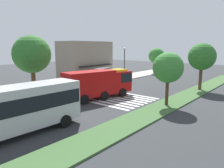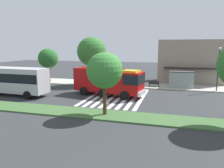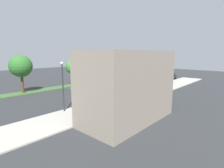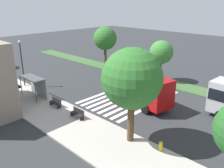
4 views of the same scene
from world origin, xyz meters
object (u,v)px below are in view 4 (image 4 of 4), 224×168
object	(u,v)px
bus_stop_shelter	(35,83)
sidewalk_tree_west	(132,79)
bench_near_shelter	(56,102)
street_lamp	(22,59)
bench_west_of_shelter	(78,113)
median_tree_west	(105,39)
fire_truck	(135,84)
median_tree_far_west	(161,52)
fire_hydrant	(161,146)

from	to	relation	value
bus_stop_shelter	sidewalk_tree_west	world-z (taller)	sidewalk_tree_west
bench_near_shelter	street_lamp	bearing A→B (deg)	-5.82
bench_west_of_shelter	sidewalk_tree_west	world-z (taller)	sidewalk_tree_west
sidewalk_tree_west	median_tree_west	size ratio (longest dim) A/B	1.13
sidewalk_tree_west	median_tree_west	xyz separation A→B (m)	(17.93, -14.82, -0.49)
bus_stop_shelter	bench_near_shelter	xyz separation A→B (m)	(-4.00, -0.00, -1.30)
fire_truck	median_tree_far_west	world-z (taller)	median_tree_far_west
bus_stop_shelter	street_lamp	bearing A→B (deg)	-10.69
sidewalk_tree_west	bench_west_of_shelter	bearing A→B (deg)	4.50
bus_stop_shelter	fire_hydrant	xyz separation A→B (m)	(-16.58, -0.99, -1.40)
median_tree_west	fire_hydrant	distance (m)	25.40
bus_stop_shelter	median_tree_far_west	xyz separation A→B (m)	(-7.09, -15.31, 2.28)
bus_stop_shelter	street_lamp	xyz separation A→B (m)	(4.73, -0.89, 1.82)
bench_near_shelter	street_lamp	xyz separation A→B (m)	(8.73, -0.89, 3.11)
fire_truck	bench_near_shelter	bearing A→B (deg)	66.59
fire_truck	median_tree_west	world-z (taller)	median_tree_west
fire_hydrant	median_tree_far_west	bearing A→B (deg)	-56.45
fire_truck	bus_stop_shelter	world-z (taller)	fire_truck
fire_truck	median_tree_far_west	distance (m)	8.51
fire_truck	street_lamp	world-z (taller)	street_lamp
fire_truck	bus_stop_shelter	size ratio (longest dim) A/B	2.72
fire_truck	sidewalk_tree_west	xyz separation A→B (m)	(-5.04, 6.81, 3.41)
bench_west_of_shelter	sidewalk_tree_west	distance (m)	7.88
fire_truck	fire_hydrant	xyz separation A→B (m)	(-7.62, 6.31, -1.49)
street_lamp	sidewalk_tree_west	size ratio (longest dim) A/B	0.79
bench_near_shelter	street_lamp	size ratio (longest dim) A/B	0.27
bench_near_shelter	sidewalk_tree_west	world-z (taller)	sidewalk_tree_west
bus_stop_shelter	fire_hydrant	distance (m)	16.67
bus_stop_shelter	bench_west_of_shelter	distance (m)	7.88
bus_stop_shelter	bench_west_of_shelter	world-z (taller)	bus_stop_shelter
fire_truck	street_lamp	bearing A→B (deg)	35.89
bench_near_shelter	fire_hydrant	bearing A→B (deg)	-175.50
median_tree_far_west	street_lamp	bearing A→B (deg)	50.67
fire_truck	street_lamp	xyz separation A→B (m)	(13.69, 6.41, 1.72)
bus_stop_shelter	median_tree_far_west	bearing A→B (deg)	-114.83
bench_near_shelter	median_tree_far_west	bearing A→B (deg)	-101.40
median_tree_far_west	fire_hydrant	world-z (taller)	median_tree_far_west
bench_near_shelter	fire_hydrant	xyz separation A→B (m)	(-12.58, -0.99, -0.10)
bench_near_shelter	median_tree_west	size ratio (longest dim) A/B	0.24
fire_truck	sidewalk_tree_west	bearing A→B (deg)	137.34
fire_truck	bench_near_shelter	world-z (taller)	fire_truck
bench_west_of_shelter	fire_hydrant	bearing A→B (deg)	-173.59
median_tree_west	fire_hydrant	world-z (taller)	median_tree_west
bus_stop_shelter	bench_west_of_shelter	size ratio (longest dim) A/B	2.19
bench_near_shelter	fire_hydrant	size ratio (longest dim) A/B	2.29
median_tree_far_west	median_tree_west	xyz separation A→B (m)	(11.01, 0.00, 0.74)
bench_west_of_shelter	street_lamp	distance (m)	12.92
median_tree_far_west	bench_west_of_shelter	bearing A→B (deg)	92.58
bench_west_of_shelter	median_tree_far_west	xyz separation A→B (m)	(0.69, -15.31, 3.57)
bench_west_of_shelter	median_tree_far_west	distance (m)	15.73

